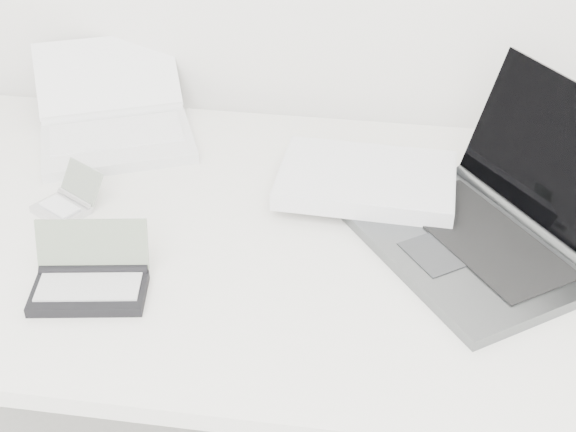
# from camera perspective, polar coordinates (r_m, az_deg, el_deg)

# --- Properties ---
(desk) EXTENTS (1.60, 0.80, 0.73)m
(desk) POSITION_cam_1_polar(r_m,az_deg,el_deg) (1.35, 1.52, -2.84)
(desk) COLOR white
(desk) RESTS_ON ground
(laptop_large) EXTENTS (0.60, 0.49, 0.24)m
(laptop_large) POSITION_cam_1_polar(r_m,az_deg,el_deg) (1.34, 10.67, 0.83)
(laptop_large) COLOR #575A5C
(laptop_large) RESTS_ON desk
(netbook_open_white) EXTENTS (0.39, 0.43, 0.13)m
(netbook_open_white) POSITION_cam_1_polar(r_m,az_deg,el_deg) (1.62, -12.23, 6.50)
(netbook_open_white) COLOR silver
(netbook_open_white) RESTS_ON desk
(pda_silver) EXTENTS (0.13, 0.13, 0.06)m
(pda_silver) POSITION_cam_1_polar(r_m,az_deg,el_deg) (1.42, -15.43, 0.96)
(pda_silver) COLOR silver
(pda_silver) RESTS_ON desk
(palmtop_charcoal) EXTENTS (0.18, 0.15, 0.09)m
(palmtop_charcoal) POSITION_cam_1_polar(r_m,az_deg,el_deg) (1.23, -13.89, -4.46)
(palmtop_charcoal) COLOR black
(palmtop_charcoal) RESTS_ON desk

